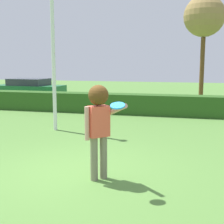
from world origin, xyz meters
TOP-DOWN VIEW (x-y plane):
  - ground_plane at (0.00, 0.00)m, footprint 60.00×60.00m
  - person at (0.58, -0.23)m, footprint 0.82×0.51m
  - frisbee at (1.05, -0.71)m, footprint 0.25×0.25m
  - lamppost at (-2.11, 3.65)m, footprint 0.24×0.24m
  - hedge_row at (0.00, 7.51)m, footprint 19.33×0.90m
  - parked_car_green at (-7.33, 11.31)m, footprint 4.30×2.02m
  - oak_tree at (2.71, 12.73)m, footprint 2.25×2.25m

SIDE VIEW (x-z plane):
  - ground_plane at x=0.00m, z-range 0.00..0.00m
  - hedge_row at x=0.00m, z-range 0.00..0.86m
  - parked_car_green at x=-7.33m, z-range 0.06..1.31m
  - person at x=0.58m, z-range 0.28..2.09m
  - frisbee at x=1.05m, z-range 1.46..1.56m
  - lamppost at x=-2.11m, z-range 0.31..5.60m
  - oak_tree at x=2.71m, z-range 1.74..7.58m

